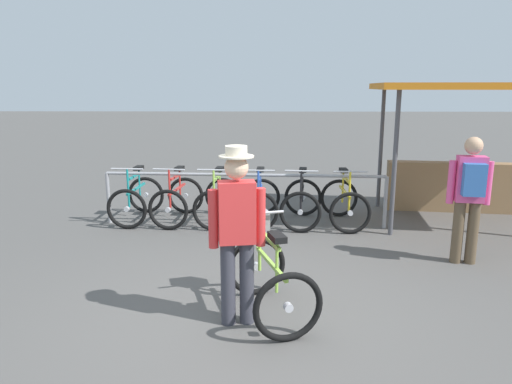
% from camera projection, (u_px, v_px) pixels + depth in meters
% --- Properties ---
extents(ground_plane, '(80.00, 80.00, 0.00)m').
position_uv_depth(ground_plane, '(237.00, 319.00, 4.65)').
color(ground_plane, '#514F4C').
extents(bike_rack_rail, '(4.60, 0.30, 0.88)m').
position_uv_depth(bike_rack_rail, '(244.00, 184.00, 7.64)').
color(bike_rack_rail, '#99999E').
rests_on(bike_rack_rail, ground).
extents(racked_bike_teal, '(0.72, 1.12, 0.97)m').
position_uv_depth(racked_bike_teal, '(137.00, 199.00, 8.01)').
color(racked_bike_teal, black).
rests_on(racked_bike_teal, ground).
extents(racked_bike_red, '(0.78, 1.16, 0.97)m').
position_uv_depth(racked_bike_red, '(177.00, 200.00, 7.97)').
color(racked_bike_red, black).
rests_on(racked_bike_red, ground).
extents(racked_bike_lime, '(0.74, 1.14, 0.97)m').
position_uv_depth(racked_bike_lime, '(218.00, 201.00, 7.92)').
color(racked_bike_lime, black).
rests_on(racked_bike_lime, ground).
extents(racked_bike_blue, '(0.72, 1.14, 0.97)m').
position_uv_depth(racked_bike_blue, '(260.00, 201.00, 7.87)').
color(racked_bike_blue, black).
rests_on(racked_bike_blue, ground).
extents(racked_bike_black, '(0.79, 1.17, 0.97)m').
position_uv_depth(racked_bike_black, '(302.00, 202.00, 7.82)').
color(racked_bike_black, black).
rests_on(racked_bike_black, ground).
extents(racked_bike_yellow, '(0.68, 1.13, 0.98)m').
position_uv_depth(racked_bike_yellow, '(344.00, 203.00, 7.78)').
color(racked_bike_yellow, black).
rests_on(racked_bike_yellow, ground).
extents(featured_bicycle, '(0.95, 1.25, 0.97)m').
position_uv_depth(featured_bicycle, '(268.00, 270.00, 4.71)').
color(featured_bicycle, black).
rests_on(featured_bicycle, ground).
extents(person_with_featured_bike, '(0.53, 0.32, 1.72)m').
position_uv_depth(person_with_featured_bike, '(237.00, 229.00, 4.38)').
color(person_with_featured_bike, '#383842').
rests_on(person_with_featured_bike, ground).
extents(pedestrian_with_backpack, '(0.53, 0.37, 1.64)m').
position_uv_depth(pedestrian_with_backpack, '(470.00, 193.00, 5.92)').
color(pedestrian_with_backpack, brown).
rests_on(pedestrian_with_backpack, ground).
extents(market_stall, '(3.36, 2.67, 2.30)m').
position_uv_depth(market_stall, '(464.00, 138.00, 8.03)').
color(market_stall, '#4C4C51').
rests_on(market_stall, ground).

